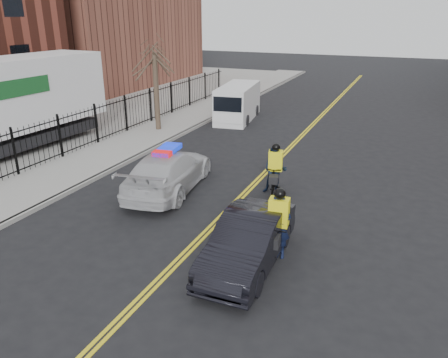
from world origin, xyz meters
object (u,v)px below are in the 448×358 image
Objects in this scene: police_cruiser at (168,171)px; cyclist_far at (275,174)px; dark_sedan at (248,241)px; cargo_van at (237,103)px; cyclist_near at (278,233)px.

cyclist_far reaches higher than police_cruiser.
dark_sedan is 16.57m from cargo_van.
police_cruiser is 5.94m from cyclist_near.
cyclist_near is 1.08× the size of cyclist_far.
cargo_van is 16.17m from cyclist_near.
cyclist_far is at bearing -169.69° from police_cruiser.
cyclist_far is at bearing -69.62° from cargo_van.
cargo_van is (-6.38, 15.29, 0.32)m from dark_sedan.
police_cruiser is at bearing -88.99° from cargo_van.
cyclist_far is (3.74, 1.26, -0.00)m from police_cruiser.
cyclist_far is at bearing 101.80° from cyclist_near.
police_cruiser is 2.76× the size of cyclist_far.
police_cruiser is 2.55× the size of cyclist_near.
cargo_van reaches higher than cyclist_far.
cargo_van is at bearing 109.26° from cyclist_near.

